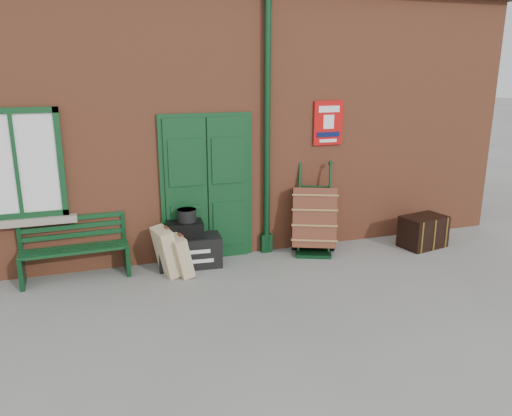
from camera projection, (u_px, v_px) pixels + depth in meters
name	position (u px, v px, depth m)	size (l,w,h in m)	color
ground	(256.00, 293.00, 6.65)	(80.00, 80.00, 0.00)	gray
station_building	(197.00, 109.00, 9.27)	(10.30, 4.30, 4.36)	#9B4F32
bench	(74.00, 247.00, 7.05)	(1.48, 0.51, 0.91)	#0F3A1B
houdini_trunk	(190.00, 251.00, 7.54)	(0.93, 0.51, 0.47)	black
strongbox	(185.00, 229.00, 7.43)	(0.51, 0.37, 0.23)	black
hatbox	(187.00, 215.00, 7.38)	(0.28, 0.28, 0.19)	black
suitcase_back	(166.00, 251.00, 7.16)	(0.19, 0.49, 0.68)	tan
suitcase_front	(180.00, 256.00, 7.14)	(0.18, 0.44, 0.58)	tan
porter_trolley	(314.00, 219.00, 8.04)	(0.92, 0.95, 1.42)	#0D3419
dark_trunk	(423.00, 231.00, 8.33)	(0.73, 0.48, 0.53)	black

